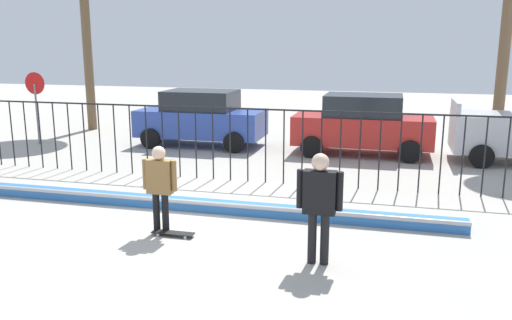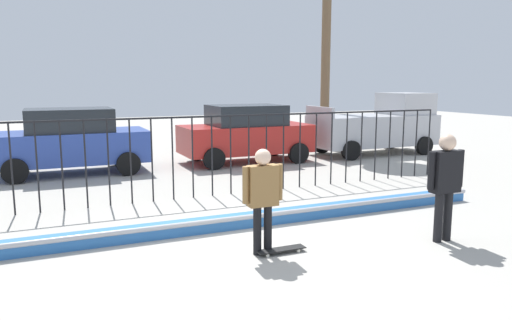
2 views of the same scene
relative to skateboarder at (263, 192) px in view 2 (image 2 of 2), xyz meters
The scene contains 9 objects.
ground_plane 1.29m from the skateboarder, 83.92° to the left, with size 60.00×60.00×0.00m, color #ADA89E.
bowl_coping_ledge 1.71m from the skateboarder, 86.58° to the left, with size 11.00×0.41×0.27m.
perimeter_fence 4.07m from the skateboarder, 88.77° to the left, with size 14.04×0.04×1.89m.
skateboarder is the anchor object (origin of this frame).
skateboard 0.98m from the skateboarder, 20.78° to the right, with size 0.80×0.20×0.07m.
camera_operator 3.10m from the skateboarder, 12.33° to the right, with size 0.73×0.28×1.82m.
parked_car_blue 8.68m from the skateboarder, 105.33° to the left, with size 4.30×2.12×1.90m.
parked_car_red 8.84m from the skateboarder, 69.01° to the left, with size 4.30×2.12×1.90m.
pickup_truck 11.67m from the skateboarder, 43.91° to the left, with size 4.70×2.12×2.24m.
Camera 2 is at (-3.15, -7.51, 2.67)m, focal length 34.41 mm.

